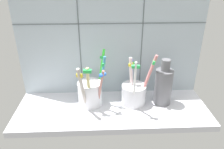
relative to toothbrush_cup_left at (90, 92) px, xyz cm
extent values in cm
cube|color=silver|center=(7.31, -2.76, -5.90)|extent=(64.00, 22.00, 2.00)
cube|color=#B2C1CC|center=(7.31, 9.24, 15.60)|extent=(64.00, 2.00, 45.00)
cube|color=slate|center=(-3.36, 8.14, 15.60)|extent=(0.30, 0.20, 45.00)
cube|color=slate|center=(17.98, 8.14, 15.60)|extent=(0.30, 0.20, 45.00)
cube|color=slate|center=(7.31, 8.14, 21.09)|extent=(64.00, 0.20, 0.30)
cylinder|color=white|center=(-0.18, 0.21, -0.79)|extent=(8.17, 8.17, 8.20)
torus|color=silver|center=(-0.18, 0.21, 3.31)|extent=(8.26, 8.26, 0.50)
cylinder|color=#BEB3A8|center=(-2.08, -4.36, 3.45)|extent=(3.02, 4.94, 16.15)
cube|color=yellow|center=(-2.63, -5.53, 8.99)|extent=(2.13, 1.72, 1.30)
cylinder|color=#46F642|center=(3.47, 3.43, 4.38)|extent=(4.00, 4.86, 17.96)
cube|color=green|center=(4.40, 4.65, 10.44)|extent=(2.08, 1.94, 1.00)
cylinder|color=#DBCD87|center=(-0.28, -3.20, 3.12)|extent=(1.19, 3.74, 15.41)
cube|color=green|center=(-0.34, -4.32, 9.78)|extent=(2.55, 1.19, 1.27)
cylinder|color=#4799BC|center=(3.92, 0.19, 4.13)|extent=(3.31, 1.93, 17.38)
cube|color=green|center=(4.65, -0.08, 10.17)|extent=(1.38, 2.08, 1.10)
cylinder|color=tan|center=(3.37, -2.78, 2.61)|extent=(3.42, 3.82, 14.41)
cube|color=blue|center=(4.23, -3.79, 8.21)|extent=(2.40, 2.25, 1.00)
cylinder|color=silver|center=(14.79, 0.21, -1.54)|extent=(8.38, 8.38, 6.71)
torus|color=silver|center=(14.79, 0.21, 1.81)|extent=(8.46, 8.46, 0.50)
cylinder|color=#9397F7|center=(14.46, 4.14, 2.47)|extent=(0.78, 3.14, 14.06)
cube|color=green|center=(14.45, 5.06, 8.08)|extent=(2.18, 0.83, 0.97)
cylinder|color=#DB8383|center=(18.84, -0.54, 4.37)|extent=(5.87, 2.34, 18.00)
cube|color=green|center=(20.49, -0.94, 10.93)|extent=(1.53, 2.69, 1.23)
cylinder|color=silver|center=(13.90, 1.23, 3.50)|extent=(2.52, 2.36, 16.08)
cube|color=yellow|center=(13.55, 1.53, 9.16)|extent=(1.87, 2.01, 0.93)
cylinder|color=white|center=(14.14, -4.42, 4.46)|extent=(1.40, 5.46, 18.11)
cube|color=green|center=(13.92, -6.26, 11.85)|extent=(2.52, 1.18, 1.08)
cylinder|color=slate|center=(24.68, -0.05, 1.29)|extent=(5.88, 5.88, 12.38)
cylinder|color=slate|center=(24.68, -0.05, 9.39)|extent=(2.93, 2.93, 3.81)
camera|label=1|loc=(4.31, -64.77, 38.23)|focal=35.59mm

